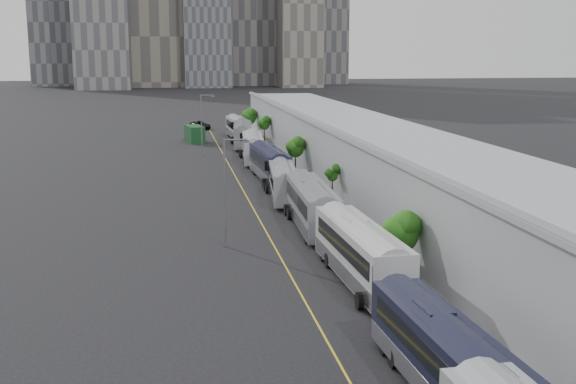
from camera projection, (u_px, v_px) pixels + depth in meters
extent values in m
cube|color=gray|center=(368.00, 212.00, 68.11)|extent=(10.00, 170.00, 0.12)
cube|color=gold|center=(258.00, 217.00, 66.44)|extent=(0.12, 160.00, 0.02)
cube|color=gray|center=(410.00, 176.00, 68.12)|extent=(12.00, 160.00, 6.80)
cube|color=gray|center=(411.00, 150.00, 67.65)|extent=(12.45, 160.40, 2.57)
cube|color=gray|center=(350.00, 139.00, 66.49)|extent=(0.30, 160.00, 0.40)
cube|color=gray|center=(300.00, 5.00, 309.87)|extent=(18.00, 18.00, 70.00)
cube|color=black|center=(444.00, 357.00, 31.33)|extent=(3.02, 12.69, 3.05)
cube|color=black|center=(447.00, 347.00, 31.04)|extent=(3.02, 11.18, 1.04)
cube|color=silver|center=(443.00, 378.00, 31.52)|extent=(3.05, 12.44, 0.98)
cube|color=black|center=(434.00, 309.00, 32.42)|extent=(1.34, 2.18, 0.29)
cube|color=silver|center=(360.00, 252.00, 47.11)|extent=(3.19, 13.85, 3.34)
cube|color=black|center=(361.00, 244.00, 46.79)|extent=(3.20, 12.20, 1.13)
cube|color=silver|center=(360.00, 268.00, 47.31)|extent=(3.23, 13.58, 1.07)
cube|color=silver|center=(355.00, 220.00, 48.30)|extent=(1.45, 2.37, 0.32)
cube|color=slate|center=(312.00, 205.00, 61.71)|extent=(3.24, 13.91, 3.35)
cube|color=black|center=(312.00, 198.00, 61.39)|extent=(3.24, 12.25, 1.14)
cube|color=silver|center=(312.00, 217.00, 61.91)|extent=(3.27, 13.63, 1.07)
cube|color=slate|center=(308.00, 181.00, 62.90)|extent=(1.46, 2.39, 0.32)
cube|color=#92959B|center=(283.00, 181.00, 74.20)|extent=(3.69, 12.62, 3.01)
cube|color=black|center=(283.00, 176.00, 73.91)|extent=(3.60, 11.14, 1.02)
cube|color=silver|center=(283.00, 190.00, 74.38)|extent=(3.70, 12.37, 0.96)
cube|color=#92959B|center=(281.00, 163.00, 75.27)|extent=(1.44, 2.22, 0.29)
cube|color=#161B33|center=(269.00, 163.00, 85.49)|extent=(3.28, 13.51, 3.25)
cube|color=black|center=(270.00, 158.00, 85.18)|extent=(3.27, 11.91, 1.10)
cube|color=silver|center=(269.00, 172.00, 85.69)|extent=(3.31, 13.24, 1.04)
cube|color=#161B33|center=(267.00, 147.00, 86.65)|extent=(1.44, 2.33, 0.31)
cube|color=silver|center=(253.00, 147.00, 99.82)|extent=(3.79, 13.41, 3.21)
cube|color=black|center=(253.00, 143.00, 99.51)|extent=(3.71, 11.84, 1.09)
cube|color=silver|center=(253.00, 155.00, 100.01)|extent=(3.80, 13.15, 1.03)
cube|color=silver|center=(251.00, 134.00, 100.96)|extent=(1.51, 2.35, 0.31)
cube|color=slate|center=(242.00, 134.00, 115.45)|extent=(4.02, 13.82, 3.30)
cube|color=black|center=(242.00, 131.00, 115.14)|extent=(3.93, 12.20, 1.12)
cube|color=silver|center=(242.00, 141.00, 115.65)|extent=(4.04, 13.55, 1.06)
cube|color=slate|center=(241.00, 122.00, 116.63)|extent=(1.58, 2.42, 0.31)
cube|color=#B4B7BF|center=(238.00, 128.00, 126.07)|extent=(3.27, 13.29, 3.19)
cube|color=black|center=(238.00, 125.00, 125.77)|extent=(3.25, 11.71, 1.09)
cube|color=silver|center=(238.00, 134.00, 126.27)|extent=(3.29, 13.03, 1.02)
cube|color=#B4B7BF|center=(237.00, 117.00, 127.21)|extent=(1.42, 2.29, 0.30)
cylinder|color=black|center=(399.00, 254.00, 48.02)|extent=(0.18, 0.18, 3.28)
sphere|color=#2D5F15|center=(400.00, 229.00, 47.69)|extent=(2.47, 2.47, 2.47)
cylinder|color=black|center=(332.00, 190.00, 70.49)|extent=(0.18, 0.18, 3.33)
sphere|color=#2D5F15|center=(332.00, 174.00, 70.20)|extent=(1.09, 1.09, 1.09)
cylinder|color=black|center=(295.00, 161.00, 87.83)|extent=(0.18, 0.18, 3.67)
sphere|color=#2D5F15|center=(295.00, 146.00, 87.48)|extent=(2.07, 2.07, 2.07)
cylinder|color=black|center=(264.00, 134.00, 116.84)|extent=(0.18, 0.18, 3.75)
sphere|color=#2D5F15|center=(264.00, 123.00, 116.50)|extent=(1.75, 1.75, 1.75)
cylinder|color=black|center=(249.00, 125.00, 134.41)|extent=(0.18, 0.18, 3.26)
sphere|color=#2D5F15|center=(249.00, 115.00, 134.08)|extent=(2.70, 2.70, 2.70)
cylinder|color=#59595E|center=(225.00, 194.00, 55.30)|extent=(0.18, 0.18, 8.46)
cylinder|color=#59595E|center=(236.00, 140.00, 54.66)|extent=(1.80, 0.14, 0.14)
cube|color=#59595E|center=(246.00, 142.00, 54.82)|extent=(0.50, 0.22, 0.18)
cylinder|color=#59595E|center=(201.00, 126.00, 104.33)|extent=(0.18, 0.18, 8.93)
cylinder|color=#59595E|center=(207.00, 95.00, 103.65)|extent=(1.80, 0.14, 0.14)
cube|color=#59595E|center=(213.00, 96.00, 103.80)|extent=(0.50, 0.22, 0.18)
cube|color=#113A1B|center=(195.00, 134.00, 121.24)|extent=(3.42, 6.09, 2.79)
imported|color=black|center=(200.00, 125.00, 142.28)|extent=(4.51, 6.30, 1.59)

